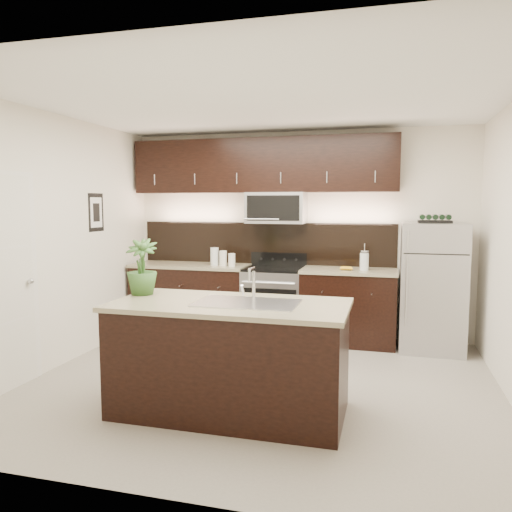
{
  "coord_description": "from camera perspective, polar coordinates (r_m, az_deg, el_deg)",
  "views": [
    {
      "loc": [
        1.17,
        -4.57,
        1.75
      ],
      "look_at": [
        -0.19,
        0.55,
        1.2
      ],
      "focal_mm": 35.0,
      "sensor_mm": 36.0,
      "label": 1
    }
  ],
  "objects": [
    {
      "name": "sink_faucet",
      "position": [
        4.12,
        -0.99,
        -5.18
      ],
      "size": [
        0.84,
        0.5,
        0.28
      ],
      "color": "silver",
      "rests_on": "island"
    },
    {
      "name": "wine_rack",
      "position": [
        6.23,
        19.75,
        3.98
      ],
      "size": [
        0.38,
        0.23,
        0.09
      ],
      "color": "black",
      "rests_on": "refrigerator"
    },
    {
      "name": "french_press",
      "position": [
        6.26,
        12.27,
        -0.52
      ],
      "size": [
        0.11,
        0.11,
        0.32
      ],
      "rotation": [
        0.0,
        0.0,
        -0.33
      ],
      "color": "silver",
      "rests_on": "counter_run"
    },
    {
      "name": "upper_fixtures",
      "position": [
        6.62,
        0.89,
        9.33
      ],
      "size": [
        3.49,
        0.4,
        1.66
      ],
      "color": "black",
      "rests_on": "counter_run"
    },
    {
      "name": "plant",
      "position": [
        4.59,
        -12.94,
        -1.22
      ],
      "size": [
        0.34,
        0.34,
        0.5
      ],
      "primitive_type": "imported",
      "rotation": [
        0.0,
        0.0,
        0.26
      ],
      "color": "#305923",
      "rests_on": "island"
    },
    {
      "name": "bananas",
      "position": [
        6.25,
        9.92,
        -1.35
      ],
      "size": [
        0.17,
        0.14,
        0.05
      ],
      "primitive_type": "ellipsoid",
      "rotation": [
        0.0,
        0.0,
        -0.1
      ],
      "color": "gold",
      "rests_on": "counter_run"
    },
    {
      "name": "room_walls",
      "position": [
        4.71,
        -0.89,
        5.28
      ],
      "size": [
        4.52,
        4.02,
        2.71
      ],
      "color": "silver",
      "rests_on": "ground"
    },
    {
      "name": "refrigerator",
      "position": [
        6.3,
        19.49,
        -3.39
      ],
      "size": [
        0.74,
        0.67,
        1.53
      ],
      "primitive_type": "cube",
      "color": "#B2B2B7",
      "rests_on": "ground"
    },
    {
      "name": "island",
      "position": [
        4.27,
        -2.99,
        -11.48
      ],
      "size": [
        1.96,
        0.96,
        0.94
      ],
      "color": "black",
      "rests_on": "ground"
    },
    {
      "name": "ground",
      "position": [
        5.03,
        0.52,
        -14.4
      ],
      "size": [
        4.5,
        4.5,
        0.0
      ],
      "primitive_type": "plane",
      "color": "gray",
      "rests_on": "ground"
    },
    {
      "name": "counter_run",
      "position": [
        6.6,
        0.34,
        -5.24
      ],
      "size": [
        3.51,
        0.65,
        0.94
      ],
      "color": "black",
      "rests_on": "ground"
    },
    {
      "name": "canisters",
      "position": [
        6.59,
        -4.02,
        -0.2
      ],
      "size": [
        0.35,
        0.14,
        0.24
      ],
      "rotation": [
        0.0,
        0.0,
        -0.17
      ],
      "color": "silver",
      "rests_on": "counter_run"
    }
  ]
}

